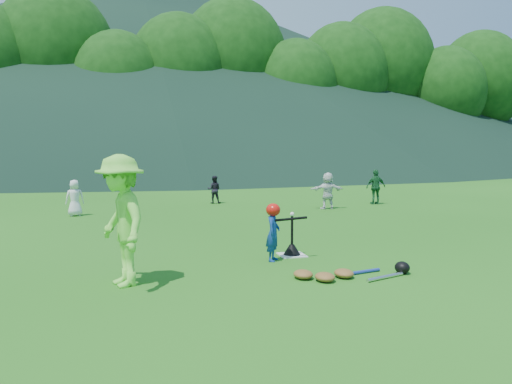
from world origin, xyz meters
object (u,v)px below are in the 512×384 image
fielder_a (75,198)px  batting_tee (292,248)px  adult_coach (121,220)px  home_plate (292,255)px  fielder_b (214,190)px  fielder_d (328,191)px  batter_child (273,233)px  equipment_pile (344,273)px  fielder_c (376,187)px

fielder_a → batting_tee: 7.49m
adult_coach → fielder_a: adult_coach is taller
home_plate → batting_tee: 0.12m
fielder_b → fielder_d: (3.10, -2.31, 0.10)m
batter_child → equipment_pile: batter_child is taller
fielder_a → fielder_d: size_ratio=0.89×
fielder_c → equipment_pile: 9.54m
adult_coach → batting_tee: bearing=94.1°
fielder_d → batting_tee: size_ratio=1.64×
fielder_d → fielder_c: bearing=-156.0°
adult_coach → batting_tee: size_ratio=2.68×
batting_tee → adult_coach: bearing=-157.8°
fielder_c → fielder_d: size_ratio=1.03×
batting_tee → batter_child: bearing=-146.3°
batter_child → adult_coach: 2.64m
fielder_b → batting_tee: fielder_b is taller
fielder_a → fielder_c: fielder_c is taller
fielder_c → batting_tee: fielder_c is taller
fielder_c → fielder_d: (-2.01, -0.73, -0.01)m
adult_coach → fielder_a: bearing=171.9°
fielder_d → equipment_pile: (-2.87, -7.45, -0.49)m
home_plate → fielder_c: 8.38m
batter_child → home_plate: bearing=-26.4°
home_plate → adult_coach: adult_coach is taller
fielder_a → fielder_c: (9.33, 0.38, 0.07)m
fielder_d → home_plate: bearing=65.8°
fielder_d → batting_tee: 6.66m
fielder_c → fielder_d: 2.14m
home_plate → fielder_c: bearing=52.0°
batter_child → batting_tee: batter_child is taller
batter_child → fielder_a: size_ratio=0.95×
fielder_a → batting_tee: bearing=116.0°
fielder_d → batting_tee: fielder_d is taller
home_plate → fielder_d: 6.66m
fielder_a → fielder_c: bearing=174.4°
fielder_a → home_plate: bearing=116.0°
home_plate → fielder_c: size_ratio=0.39×
home_plate → fielder_a: fielder_a is taller
adult_coach → fielder_c: adult_coach is taller
batter_child → fielder_a: (-3.74, 6.50, 0.03)m
home_plate → equipment_pile: size_ratio=0.25×
fielder_a → fielder_b: 4.65m
adult_coach → fielder_c: bearing=116.0°
fielder_a → equipment_pile: bearing=111.8°
fielder_c → fielder_d: fielder_c is taller
fielder_b → equipment_pile: size_ratio=0.51×
batter_child → fielder_d: bearing=-0.3°
fielder_a → fielder_d: bearing=169.3°
adult_coach → equipment_pile: (3.15, -0.42, -0.84)m
home_plate → fielder_b: 8.17m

